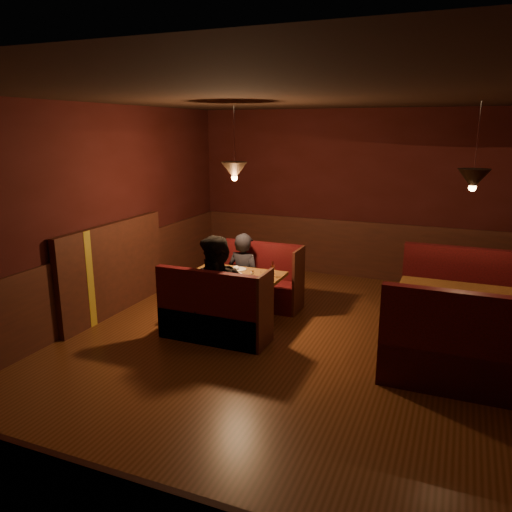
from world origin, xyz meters
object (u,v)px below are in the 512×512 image
at_px(second_bench_far, 461,306).
at_px(second_bench_near, 459,358).
at_px(main_table, 237,285).
at_px(main_bench_far, 257,286).
at_px(diner_a, 244,259).
at_px(second_table, 459,309).
at_px(main_bench_near, 214,318).
at_px(diner_b, 217,275).

height_order(second_bench_far, second_bench_near, same).
bearing_deg(second_bench_near, main_table, 163.30).
distance_m(main_bench_far, diner_a, 0.48).
relative_size(second_table, diner_a, 0.94).
bearing_deg(main_bench_near, second_bench_far, 28.08).
relative_size(main_table, second_bench_near, 0.82).
height_order(main_bench_near, second_bench_near, second_bench_near).
distance_m(second_table, diner_b, 2.85).
distance_m(main_bench_far, second_bench_far, 2.83).
distance_m(diner_a, diner_b, 1.20).
xyz_separation_m(main_table, main_bench_far, (0.01, 0.71, -0.22)).
bearing_deg(main_table, second_table, -0.57).
bearing_deg(second_bench_near, diner_b, 175.16).
height_order(main_bench_far, main_bench_near, same).
distance_m(second_bench_far, second_bench_near, 1.65).
bearing_deg(main_bench_near, second_bench_near, -2.85).
bearing_deg(second_table, second_bench_near, -87.80).
xyz_separation_m(main_table, main_bench_near, (0.01, -0.71, -0.22)).
distance_m(main_bench_near, second_table, 2.89).
relative_size(main_bench_far, second_bench_near, 0.90).
bearing_deg(second_bench_near, second_table, 92.20).
xyz_separation_m(main_table, diner_b, (0.02, -0.61, 0.31)).
distance_m(main_bench_far, main_bench_near, 1.42).
relative_size(main_bench_far, main_bench_near, 1.00).
height_order(second_bench_near, diner_b, diner_b).
height_order(second_bench_far, diner_b, diner_b).
distance_m(second_table, second_bench_near, 0.86).
relative_size(main_bench_far, diner_a, 0.94).
height_order(main_bench_far, diner_b, diner_b).
relative_size(main_table, main_bench_near, 0.91).
bearing_deg(main_table, main_bench_far, 88.86).
xyz_separation_m(second_bench_far, diner_b, (-2.81, -1.41, 0.48)).
relative_size(main_bench_near, second_bench_far, 0.90).
distance_m(second_table, second_bench_far, 0.86).
bearing_deg(main_bench_far, second_bench_near, -28.91).
distance_m(main_table, second_table, 2.81).
relative_size(main_bench_near, diner_b, 0.83).
distance_m(main_bench_near, second_bench_near, 2.83).
bearing_deg(diner_b, main_bench_far, 100.12).
relative_size(second_bench_far, diner_b, 0.92).
bearing_deg(second_table, main_bench_near, -166.26).
xyz_separation_m(main_bench_near, second_table, (2.79, 0.68, 0.28)).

